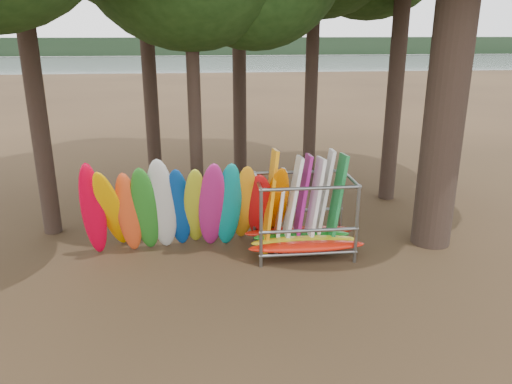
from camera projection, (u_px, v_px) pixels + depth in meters
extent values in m
plane|color=#47331E|center=(257.00, 260.00, 13.25)|extent=(120.00, 120.00, 0.00)
plane|color=gray|center=(209.00, 73.00, 69.93)|extent=(160.00, 160.00, 0.00)
cube|color=black|center=(204.00, 46.00, 116.53)|extent=(160.00, 4.00, 4.00)
cylinder|color=black|center=(24.00, 16.00, 13.17)|extent=(0.51, 0.51, 12.31)
cylinder|color=black|center=(146.00, 28.00, 17.04)|extent=(0.50, 0.50, 11.74)
cylinder|color=black|center=(313.00, 31.00, 17.34)|extent=(0.46, 0.46, 11.53)
cylinder|color=black|center=(193.00, 63.00, 13.83)|extent=(0.38, 0.38, 9.85)
cylinder|color=black|center=(457.00, 11.00, 12.38)|extent=(1.07, 1.07, 12.51)
ellipsoid|color=red|center=(93.00, 210.00, 12.86)|extent=(0.69, 1.22, 2.86)
ellipsoid|color=#FFAF00|center=(112.00, 211.00, 13.04)|extent=(0.81, 2.05, 2.77)
ellipsoid|color=#E44A1E|center=(129.00, 213.00, 13.11)|extent=(0.67, 1.14, 2.55)
ellipsoid|color=#267922|center=(145.00, 210.00, 13.09)|extent=(0.74, 1.38, 2.73)
ellipsoid|color=beige|center=(162.00, 205.00, 13.15)|extent=(0.81, 1.41, 2.93)
ellipsoid|color=#093C90|center=(179.00, 209.00, 13.32)|extent=(0.68, 1.40, 2.63)
ellipsoid|color=#AFB922|center=(196.00, 208.00, 13.29)|extent=(0.70, 1.92, 2.76)
ellipsoid|color=#A71D6F|center=(212.00, 207.00, 13.15)|extent=(0.86, 1.75, 2.89)
ellipsoid|color=#098383|center=(228.00, 206.00, 13.27)|extent=(0.85, 1.55, 2.81)
ellipsoid|color=orange|center=(244.00, 204.00, 13.55)|extent=(0.71, 1.88, 2.74)
ellipsoid|color=red|center=(260.00, 208.00, 13.65)|extent=(0.95, 1.68, 2.47)
ellipsoid|color=#D66400|center=(276.00, 205.00, 13.65)|extent=(0.73, 1.71, 2.64)
ellipsoid|color=red|center=(307.00, 246.00, 13.04)|extent=(3.10, 0.55, 0.24)
ellipsoid|color=gold|center=(304.00, 241.00, 13.36)|extent=(2.89, 0.55, 0.24)
ellipsoid|color=#1B7D22|center=(302.00, 236.00, 13.71)|extent=(2.69, 0.55, 0.24)
ellipsoid|color=#AE190D|center=(299.00, 231.00, 14.01)|extent=(3.12, 0.55, 0.24)
cube|color=orange|center=(270.00, 203.00, 13.24)|extent=(0.45, 0.82, 2.89)
cube|color=white|center=(280.00, 211.00, 13.53)|extent=(0.37, 0.75, 2.29)
cube|color=white|center=(292.00, 205.00, 13.39)|extent=(0.56, 0.79, 2.67)
cube|color=#971976|center=(302.00, 203.00, 13.56)|extent=(0.49, 0.78, 2.68)
cube|color=white|center=(314.00, 206.00, 13.43)|extent=(0.53, 0.81, 2.63)
cube|color=silver|center=(323.00, 200.00, 13.62)|extent=(0.58, 0.76, 2.79)
cube|color=#1C7E3B|center=(336.00, 203.00, 13.48)|extent=(0.52, 0.80, 2.71)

